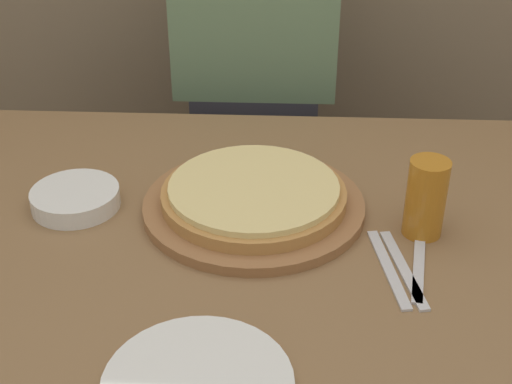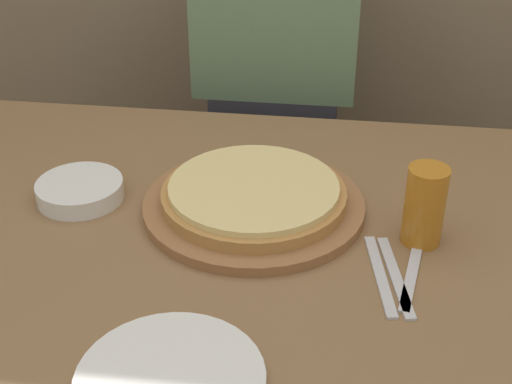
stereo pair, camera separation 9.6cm
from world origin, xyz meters
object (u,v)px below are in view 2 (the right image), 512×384
(fork, at_px, (380,275))
(dinner_knife, at_px, (395,276))
(spoon, at_px, (411,277))
(dinner_plate, at_px, (170,381))
(diner_person, at_px, (275,104))
(side_bowl, at_px, (80,190))
(pizza_on_board, at_px, (256,199))
(beer_glass, at_px, (425,202))

(fork, xyz_separation_m, dinner_knife, (0.03, 0.00, 0.00))
(fork, xyz_separation_m, spoon, (0.05, 0.00, 0.00))
(dinner_plate, relative_size, diner_person, 0.20)
(dinner_knife, distance_m, spoon, 0.03)
(dinner_plate, distance_m, spoon, 0.44)
(spoon, bearing_deg, dinner_plate, -140.10)
(dinner_plate, xyz_separation_m, spoon, (0.33, 0.28, -0.01))
(fork, bearing_deg, side_bowl, 163.45)
(pizza_on_board, distance_m, beer_glass, 0.31)
(dinner_knife, distance_m, diner_person, 0.86)
(pizza_on_board, distance_m, dinner_knife, 0.31)
(dinner_plate, relative_size, fork, 1.21)
(pizza_on_board, relative_size, beer_glass, 2.87)
(pizza_on_board, height_order, fork, pizza_on_board)
(pizza_on_board, xyz_separation_m, dinner_plate, (-0.06, -0.45, -0.02))
(beer_glass, distance_m, dinner_plate, 0.53)
(beer_glass, bearing_deg, dinner_knife, -112.10)
(dinner_knife, bearing_deg, spoon, 0.00)
(dinner_plate, bearing_deg, dinner_knife, 42.10)
(dinner_plate, bearing_deg, pizza_on_board, 82.93)
(beer_glass, relative_size, fork, 0.68)
(beer_glass, bearing_deg, dinner_plate, -132.14)
(diner_person, bearing_deg, pizza_on_board, -87.03)
(dinner_plate, height_order, spoon, dinner_plate)
(dinner_plate, bearing_deg, beer_glass, 47.86)
(spoon, bearing_deg, dinner_knife, 180.00)
(dinner_knife, relative_size, spoon, 1.17)
(pizza_on_board, xyz_separation_m, side_bowl, (-0.34, -0.00, -0.01))
(side_bowl, bearing_deg, spoon, -15.28)
(dinner_plate, relative_size, spoon, 1.43)
(pizza_on_board, relative_size, side_bowl, 2.50)
(diner_person, bearing_deg, side_bowl, -115.72)
(pizza_on_board, distance_m, diner_person, 0.64)
(pizza_on_board, bearing_deg, diner_person, 92.97)
(side_bowl, distance_m, fork, 0.59)
(side_bowl, relative_size, diner_person, 0.13)
(spoon, bearing_deg, diner_person, 111.06)
(side_bowl, height_order, fork, side_bowl)
(beer_glass, relative_size, dinner_plate, 0.56)
(beer_glass, xyz_separation_m, side_bowl, (-0.64, 0.06, -0.06))
(pizza_on_board, relative_size, diner_person, 0.32)
(beer_glass, distance_m, diner_person, 0.79)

